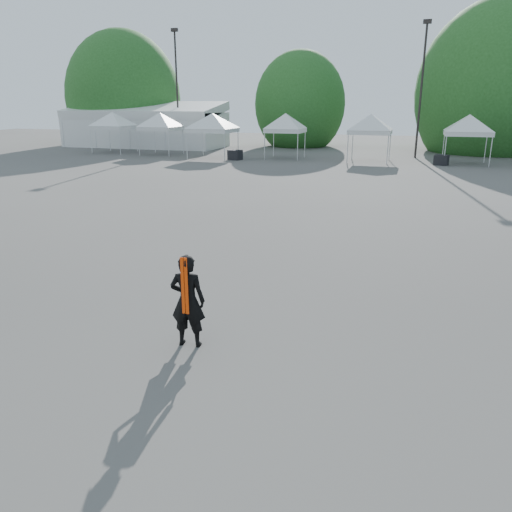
% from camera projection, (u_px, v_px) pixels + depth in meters
% --- Properties ---
extents(ground, '(120.00, 120.00, 0.00)m').
position_uv_depth(ground, '(248.00, 309.00, 10.25)').
color(ground, '#474442').
rests_on(ground, ground).
extents(marquee, '(15.00, 6.25, 4.23)m').
position_uv_depth(marquee, '(145.00, 126.00, 47.90)').
color(marquee, silver).
rests_on(marquee, ground).
extents(light_pole_west, '(0.60, 0.25, 10.30)m').
position_uv_depth(light_pole_west, '(177.00, 83.00, 44.72)').
color(light_pole_west, black).
rests_on(light_pole_west, ground).
extents(light_pole_east, '(0.60, 0.25, 9.80)m').
position_uv_depth(light_pole_east, '(422.00, 82.00, 36.94)').
color(light_pole_east, black).
rests_on(light_pole_east, ground).
extents(tree_far_w, '(4.80, 4.80, 7.30)m').
position_uv_depth(tree_far_w, '(124.00, 98.00, 51.03)').
color(tree_far_w, '#382314').
rests_on(tree_far_w, ground).
extents(tree_mid_w, '(4.16, 4.16, 6.33)m').
position_uv_depth(tree_mid_w, '(300.00, 104.00, 47.86)').
color(tree_mid_w, '#382314').
rests_on(tree_mid_w, ground).
extents(tree_mid_e, '(5.12, 5.12, 7.79)m').
position_uv_depth(tree_mid_e, '(496.00, 93.00, 41.79)').
color(tree_mid_e, '#382314').
rests_on(tree_mid_e, ground).
extents(tent_a, '(4.14, 4.14, 3.88)m').
position_uv_depth(tent_a, '(112.00, 115.00, 41.84)').
color(tent_a, silver).
rests_on(tent_a, ground).
extents(tent_b, '(3.98, 3.98, 3.88)m').
position_uv_depth(tent_b, '(160.00, 116.00, 40.03)').
color(tent_b, silver).
rests_on(tent_b, ground).
extents(tent_c, '(4.52, 4.52, 3.88)m').
position_uv_depth(tent_c, '(212.00, 117.00, 37.47)').
color(tent_c, silver).
rests_on(tent_c, ground).
extents(tent_d, '(3.84, 3.84, 3.88)m').
position_uv_depth(tent_d, '(286.00, 117.00, 37.23)').
color(tent_d, silver).
rests_on(tent_d, ground).
extents(tent_e, '(4.15, 4.15, 3.88)m').
position_uv_depth(tent_e, '(371.00, 118.00, 35.25)').
color(tent_e, silver).
rests_on(tent_e, ground).
extents(tent_f, '(4.26, 4.26, 3.88)m').
position_uv_depth(tent_f, '(470.00, 118.00, 33.67)').
color(tent_f, silver).
rests_on(tent_f, ground).
extents(man, '(0.65, 0.47, 1.65)m').
position_uv_depth(man, '(188.00, 301.00, 8.51)').
color(man, black).
rests_on(man, ground).
extents(crate_west, '(1.08, 0.93, 0.72)m').
position_uv_depth(crate_west, '(235.00, 155.00, 37.06)').
color(crate_west, black).
rests_on(crate_west, ground).
extents(crate_mid, '(1.04, 0.90, 0.69)m').
position_uv_depth(crate_mid, '(441.00, 160.00, 33.86)').
color(crate_mid, black).
rests_on(crate_mid, ground).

